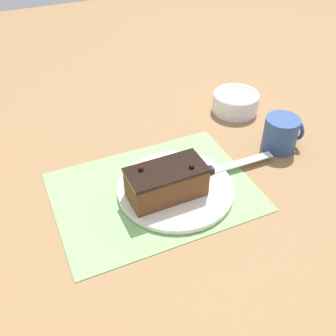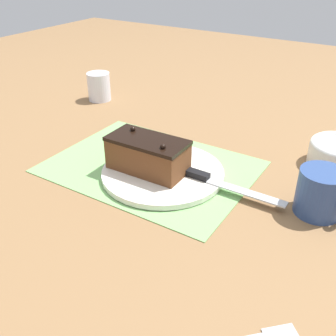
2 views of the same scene
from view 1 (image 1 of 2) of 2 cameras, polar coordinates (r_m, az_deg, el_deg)
name	(u,v)px [view 1 (image 1 of 2)]	position (r m, az deg, el deg)	size (l,w,h in m)	color
ground_plane	(154,192)	(0.92, -2.03, -3.50)	(3.00, 3.00, 0.00)	olive
placemat_woven	(154,191)	(0.92, -2.03, -3.41)	(0.46, 0.34, 0.00)	#7AB266
cake_plate	(176,189)	(0.92, 1.11, -3.01)	(0.27, 0.27, 0.01)	white
chocolate_cake	(166,182)	(0.87, -0.24, -2.01)	(0.18, 0.09, 0.08)	brown
serving_knife	(214,170)	(0.96, 6.64, -0.22)	(0.25, 0.02, 0.01)	black
small_bowl	(236,101)	(1.22, 9.78, 9.53)	(0.14, 0.14, 0.06)	white
coffee_mug	(281,133)	(1.07, 16.10, 4.85)	(0.10, 0.09, 0.09)	navy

